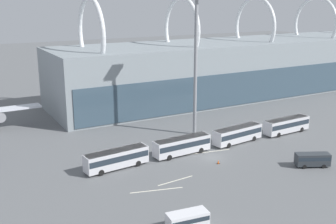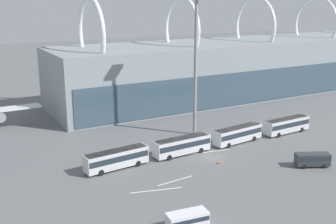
# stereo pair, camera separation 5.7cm
# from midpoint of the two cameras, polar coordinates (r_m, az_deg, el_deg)

# --- Properties ---
(ground_plane) EXTENTS (440.00, 440.00, 0.00)m
(ground_plane) POSITION_cam_midpoint_polar(r_m,az_deg,el_deg) (76.48, 6.06, -6.15)
(ground_plane) COLOR slate
(terminal_building) EXTENTS (145.35, 24.63, 28.29)m
(terminal_building) POSITION_cam_midpoint_polar(r_m,az_deg,el_deg) (137.64, 15.36, 6.56)
(terminal_building) COLOR gray
(terminal_building) RESTS_ON ground_plane
(airliner_at_gate_far) EXTENTS (43.42, 40.66, 14.47)m
(airliner_at_gate_far) POSITION_cam_midpoint_polar(r_m,az_deg,el_deg) (118.97, -3.31, 4.39)
(airliner_at_gate_far) COLOR silver
(airliner_at_gate_far) RESTS_ON ground_plane
(airliner_parked_remote) EXTENTS (34.26, 36.46, 14.60)m
(airliner_parked_remote) POSITION_cam_midpoint_polar(r_m,az_deg,el_deg) (153.54, 12.83, 6.32)
(airliner_parked_remote) COLOR silver
(airliner_parked_remote) RESTS_ON ground_plane
(shuttle_bus_0) EXTENTS (11.34, 3.55, 3.23)m
(shuttle_bus_0) POSITION_cam_midpoint_polar(r_m,az_deg,el_deg) (71.22, -7.00, -6.20)
(shuttle_bus_0) COLOR silver
(shuttle_bus_0) RESTS_ON ground_plane
(shuttle_bus_1) EXTENTS (11.27, 3.07, 3.23)m
(shuttle_bus_1) POSITION_cam_midpoint_polar(r_m,az_deg,el_deg) (76.85, 1.88, -4.45)
(shuttle_bus_1) COLOR silver
(shuttle_bus_1) RESTS_ON ground_plane
(shuttle_bus_2) EXTENTS (11.37, 3.78, 3.23)m
(shuttle_bus_2) POSITION_cam_midpoint_polar(r_m,az_deg,el_deg) (84.06, 9.39, -2.90)
(shuttle_bus_2) COLOR silver
(shuttle_bus_2) RESTS_ON ground_plane
(shuttle_bus_3) EXTENTS (11.27, 3.07, 3.23)m
(shuttle_bus_3) POSITION_cam_midpoint_polar(r_m,az_deg,el_deg) (92.30, 15.75, -1.63)
(shuttle_bus_3) COLOR silver
(shuttle_bus_3) RESTS_ON ground_plane
(service_van_foreground) EXTENTS (5.99, 4.22, 2.33)m
(service_van_foreground) POSITION_cam_midpoint_polar(r_m,az_deg,el_deg) (75.77, 18.97, -6.03)
(service_van_foreground) COLOR #2D3338
(service_van_foreground) RESTS_ON ground_plane
(service_van_crossing) EXTENTS (5.40, 2.72, 2.27)m
(service_van_crossing) POSITION_cam_midpoint_polar(r_m,az_deg,el_deg) (53.65, 2.62, -14.32)
(service_van_crossing) COLOR silver
(service_van_crossing) RESTS_ON ground_plane
(floodlight_mast) EXTENTS (2.53, 2.53, 28.17)m
(floodlight_mast) POSITION_cam_midpoint_polar(r_m,az_deg,el_deg) (85.04, 3.76, 7.99)
(floodlight_mast) COLOR gray
(floodlight_mast) RESTS_ON ground_plane
(lane_stripe_0) EXTENTS (6.59, 0.83, 0.01)m
(lane_stripe_0) POSITION_cam_midpoint_polar(r_m,az_deg,el_deg) (66.97, 1.02, -9.27)
(lane_stripe_0) COLOR silver
(lane_stripe_0) RESTS_ON ground_plane
(lane_stripe_1) EXTENTS (7.00, 1.38, 0.01)m
(lane_stripe_1) POSITION_cam_midpoint_polar(r_m,az_deg,el_deg) (87.98, 10.95, -3.45)
(lane_stripe_1) COLOR silver
(lane_stripe_1) RESTS_ON ground_plane
(lane_stripe_4) EXTENTS (8.73, 1.71, 0.01)m
(lane_stripe_4) POSITION_cam_midpoint_polar(r_m,az_deg,el_deg) (79.04, 5.43, -5.41)
(lane_stripe_4) COLOR silver
(lane_stripe_4) RESTS_ON ground_plane
(lane_stripe_5) EXTENTS (7.85, 2.31, 0.01)m
(lane_stripe_5) POSITION_cam_midpoint_polar(r_m,az_deg,el_deg) (63.91, -1.58, -10.54)
(lane_stripe_5) COLOR silver
(lane_stripe_5) RESTS_ON ground_plane
(traffic_cone_0) EXTENTS (0.46, 0.46, 0.67)m
(traffic_cone_0) POSITION_cam_midpoint_polar(r_m,az_deg,el_deg) (73.78, 6.80, -6.72)
(traffic_cone_0) COLOR black
(traffic_cone_0) RESTS_ON ground_plane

